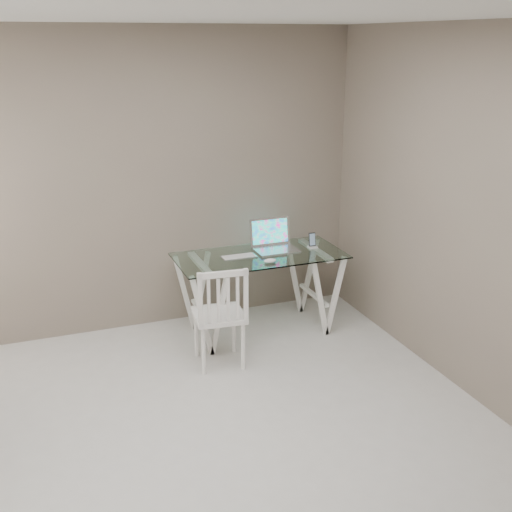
% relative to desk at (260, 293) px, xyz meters
% --- Properties ---
extents(room, '(4.50, 4.52, 2.71)m').
position_rel_desk_xyz_m(room, '(-0.97, -1.68, 1.33)').
color(room, beige).
rests_on(room, ground).
extents(desk, '(1.50, 0.70, 0.75)m').
position_rel_desk_xyz_m(desk, '(0.00, 0.00, 0.00)').
color(desk, silver).
rests_on(desk, ground).
extents(chair, '(0.44, 0.44, 0.88)m').
position_rel_desk_xyz_m(chair, '(-0.54, -0.52, 0.10)').
color(chair, white).
rests_on(chair, ground).
extents(laptop, '(0.38, 0.31, 0.27)m').
position_rel_desk_xyz_m(laptop, '(0.18, 0.12, 0.43)').
color(laptop, silver).
rests_on(laptop, desk).
extents(keyboard, '(0.31, 0.13, 0.01)m').
position_rel_desk_xyz_m(keyboard, '(-0.20, 0.01, 0.37)').
color(keyboard, silver).
rests_on(keyboard, desk).
extents(mouse, '(0.11, 0.07, 0.04)m').
position_rel_desk_xyz_m(mouse, '(0.01, -0.22, 0.38)').
color(mouse, white).
rests_on(mouse, desk).
extents(phone_dock, '(0.08, 0.08, 0.14)m').
position_rel_desk_xyz_m(phone_dock, '(0.53, 0.02, 0.40)').
color(phone_dock, white).
rests_on(phone_dock, desk).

